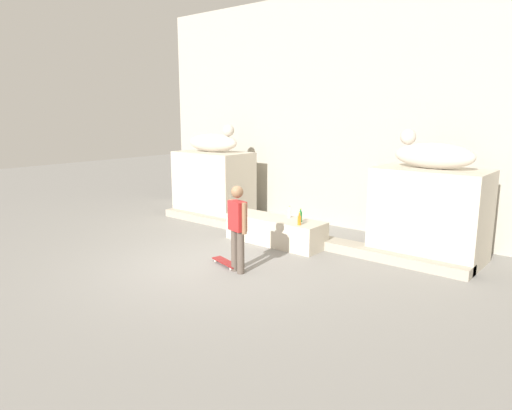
{
  "coord_description": "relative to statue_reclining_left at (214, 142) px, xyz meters",
  "views": [
    {
      "loc": [
        6.31,
        -6.02,
        3.01
      ],
      "look_at": [
        0.26,
        1.26,
        1.1
      ],
      "focal_mm": 32.54,
      "sensor_mm": 36.0,
      "label": 1
    }
  ],
  "objects": [
    {
      "name": "ground_plane",
      "position": [
        3.08,
        -3.4,
        -2.17
      ],
      "size": [
        40.0,
        40.0,
        0.0
      ],
      "primitive_type": "plane",
      "color": "gray"
    },
    {
      "name": "facade_wall",
      "position": [
        3.08,
        1.53,
        0.84
      ],
      "size": [
        11.76,
        0.6,
        6.02
      ],
      "primitive_type": "cube",
      "color": "#B3AE9F",
      "rests_on": "ground_plane"
    },
    {
      "name": "ledge_block",
      "position": [
        3.08,
        -1.13,
        -1.86
      ],
      "size": [
        2.4,
        0.79,
        0.61
      ],
      "primitive_type": "cube",
      "color": "beige",
      "rests_on": "ground_plane"
    },
    {
      "name": "pedestal_left",
      "position": [
        -0.04,
        -0.01,
        -1.22
      ],
      "size": [
        2.18,
        1.28,
        1.88
      ],
      "primitive_type": "cube",
      "color": "beige",
      "rests_on": "ground_plane"
    },
    {
      "name": "statue_reclining_left",
      "position": [
        0.0,
        0.0,
        0.0
      ],
      "size": [
        1.67,
        0.8,
        0.78
      ],
      "rotation": [
        0.0,
        0.0,
        0.15
      ],
      "color": "beige",
      "rests_on": "pedestal_left"
    },
    {
      "name": "bottle_green",
      "position": [
        3.76,
        -1.1,
        -1.43
      ],
      "size": [
        0.07,
        0.07,
        0.31
      ],
      "color": "#1E722D",
      "rests_on": "ledge_block"
    },
    {
      "name": "bottle_clear",
      "position": [
        3.32,
        -0.91,
        -1.45
      ],
      "size": [
        0.06,
        0.06,
        0.27
      ],
      "color": "silver",
      "rests_on": "ledge_block"
    },
    {
      "name": "skater",
      "position": [
        3.73,
        -3.15,
        -1.24
      ],
      "size": [
        0.53,
        0.28,
        1.67
      ],
      "rotation": [
        0.0,
        0.0,
        6.04
      ],
      "color": "brown",
      "rests_on": "ground_plane"
    },
    {
      "name": "pedestal_right",
      "position": [
        6.2,
        -0.01,
        -1.22
      ],
      "size": [
        2.18,
        1.28,
        1.88
      ],
      "primitive_type": "cube",
      "color": "beige",
      "rests_on": "ground_plane"
    },
    {
      "name": "statue_reclining_right",
      "position": [
        6.16,
        -0.01,
        0.0
      ],
      "size": [
        1.6,
        0.56,
        0.78
      ],
      "rotation": [
        0.0,
        0.0,
        3.14
      ],
      "color": "beige",
      "rests_on": "pedestal_right"
    },
    {
      "name": "skateboard",
      "position": [
        3.29,
        -3.02,
        -2.1
      ],
      "size": [
        0.82,
        0.41,
        0.08
      ],
      "rotation": [
        0.0,
        0.0,
        6.01
      ],
      "color": "maroon",
      "rests_on": "ground_plane"
    },
    {
      "name": "bottle_orange",
      "position": [
        3.9,
        -1.36,
        -1.45
      ],
      "size": [
        0.07,
        0.07,
        0.28
      ],
      "color": "orange",
      "rests_on": "ledge_block"
    },
    {
      "name": "stair_step",
      "position": [
        3.08,
        -0.67,
        -2.06
      ],
      "size": [
        8.41,
        0.5,
        0.2
      ],
      "primitive_type": "cube",
      "color": "#A9A08F",
      "rests_on": "ground_plane"
    }
  ]
}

